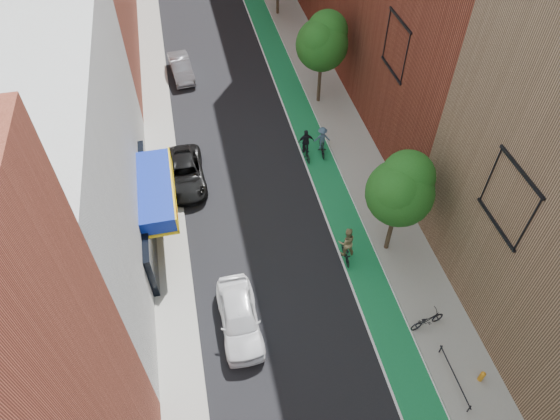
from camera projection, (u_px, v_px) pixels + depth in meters
bike_lane at (291, 90)px, 37.76m from camera, size 2.00×68.00×0.01m
sidewalk_left at (157, 106)px, 36.26m from camera, size 2.00×68.00×0.15m
sidewalk_right at (322, 85)px, 38.08m from camera, size 3.00×68.00×0.15m
building_left_white at (39, 164)px, 23.24m from camera, size 8.00×20.00×12.00m
tree_near at (401, 189)px, 24.04m from camera, size 3.40×3.36×6.42m
tree_mid at (323, 40)px, 33.10m from camera, size 3.55×3.53×6.74m
parked_car_white at (239, 318)px, 23.64m from camera, size 1.87×4.63×1.58m
parked_car_black at (185, 173)px, 30.53m from camera, size 2.33×4.99×1.38m
parked_car_silver at (181, 68)px, 38.53m from camera, size 1.88×4.38×1.40m
cyclist_lane_near at (346, 246)px, 26.30m from camera, size 0.97×1.66×2.25m
cyclist_lane_mid at (306, 147)px, 32.04m from camera, size 1.02×1.74×2.08m
cyclist_lane_far at (322, 142)px, 32.26m from camera, size 1.11×1.82×1.97m
parked_bike_far at (427, 320)px, 23.74m from camera, size 1.90×0.96×0.96m
fire_hydrant at (482, 376)px, 21.99m from camera, size 0.23×0.23×0.67m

